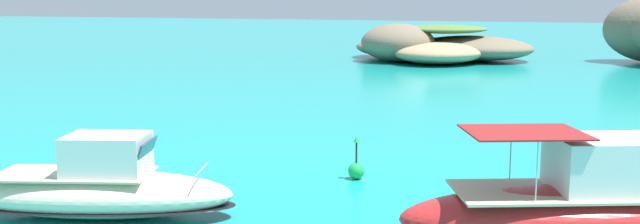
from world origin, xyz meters
TOP-DOWN VIEW (x-y plane):
  - islet_small at (-3.44, 65.87)m, footprint 21.71×18.39m
  - motorboat_cream at (0.54, 10.46)m, footprint 8.29×4.99m
  - motorboat_red at (13.35, 13.05)m, footprint 9.65×6.52m
  - channel_buoy at (5.84, 17.25)m, footprint 0.56×0.56m

SIDE VIEW (x-z plane):
  - channel_buoy at x=5.84m, z-range -0.40..1.08m
  - motorboat_cream at x=0.54m, z-range -0.39..1.96m
  - motorboat_red at x=13.35m, z-range -0.53..2.39m
  - islet_small at x=-3.44m, z-range -0.48..3.27m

